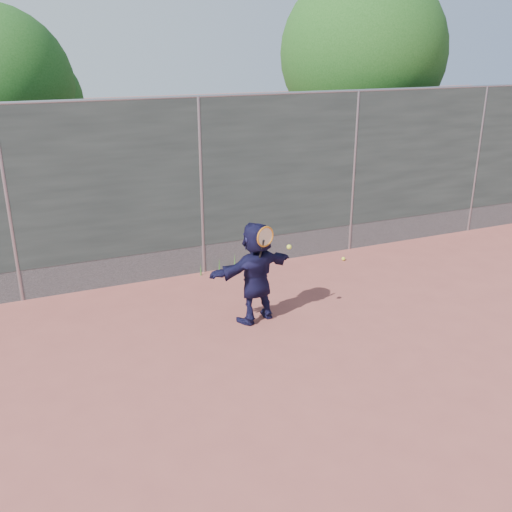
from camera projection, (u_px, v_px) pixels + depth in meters
name	position (u px, v px, depth m)	size (l,w,h in m)	color
ground	(294.00, 368.00, 7.07)	(80.00, 80.00, 0.00)	#9E4C42
player	(256.00, 272.00, 8.08)	(1.37, 0.44, 1.48)	#141334
ball_ground	(343.00, 259.00, 10.59)	(0.07, 0.07, 0.07)	yellow
fence	(201.00, 184.00, 9.53)	(20.00, 0.06, 3.03)	#38423D
swing_action	(267.00, 239.00, 7.74)	(0.52, 0.17, 0.51)	#C36712
tree_right	(368.00, 58.00, 12.55)	(3.78, 3.60, 5.39)	#382314
tree_left	(1.00, 92.00, 10.61)	(3.15, 3.00, 4.53)	#382314
weed_clump	(222.00, 264.00, 10.04)	(0.68, 0.07, 0.30)	#387226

